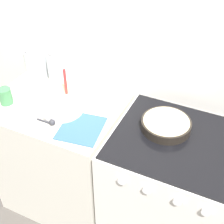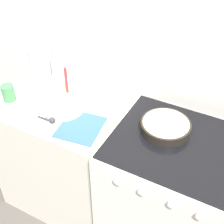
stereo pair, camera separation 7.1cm
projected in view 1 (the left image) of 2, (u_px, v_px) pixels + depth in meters
name	position (u px, v px, depth m)	size (l,w,h in m)	color
wall_back	(139.00, 47.00, 1.80)	(4.56, 0.05, 2.40)	white
countertop_cabinet	(64.00, 154.00, 2.16)	(0.78, 0.62, 0.90)	silver
stove	(172.00, 194.00, 1.90)	(0.74, 0.63, 0.90)	white
mixing_bowl	(61.00, 100.00, 1.78)	(0.26, 0.26, 0.29)	white
baking_pan	(166.00, 124.00, 1.68)	(0.27, 0.27, 0.05)	black
storage_jar_left	(36.00, 64.00, 2.07)	(0.14, 0.14, 0.21)	silver
storage_jar_middle	(60.00, 69.00, 2.00)	(0.16, 0.16, 0.24)	silver
tin_can	(5.00, 96.00, 1.85)	(0.08, 0.08, 0.10)	#3F7F4C
recipe_page	(81.00, 128.00, 1.70)	(0.26, 0.28, 0.01)	#3359B2
measuring_spoon	(50.00, 122.00, 1.72)	(0.12, 0.04, 0.04)	#333338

